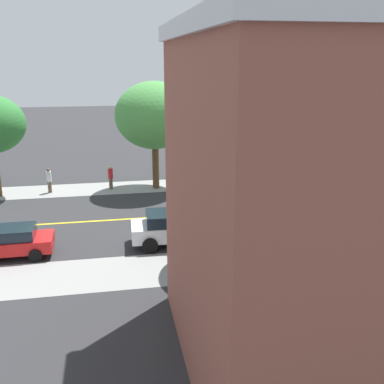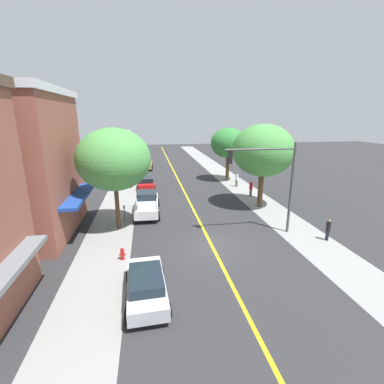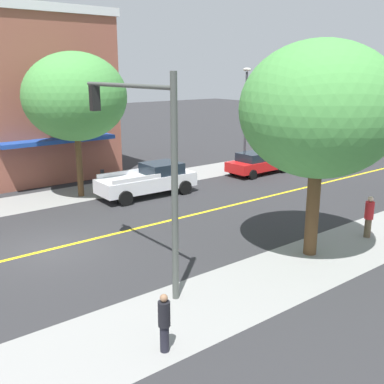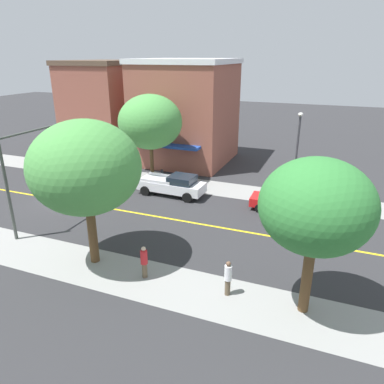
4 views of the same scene
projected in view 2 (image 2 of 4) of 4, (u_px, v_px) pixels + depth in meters
ground_plane at (212, 247)px, 18.68m from camera, size 140.00×140.00×0.00m
sidewalk_left at (103, 255)px, 17.55m from camera, size 3.47×126.00×0.01m
sidewalk_right at (309, 239)px, 19.80m from camera, size 3.47×126.00×0.01m
road_centerline_stripe at (212, 247)px, 18.68m from camera, size 0.20×126.00×0.00m
street_tree_left_near at (263, 151)px, 25.58m from camera, size 5.77×5.77×7.96m
street_tree_right_corner at (114, 160)px, 20.42m from camera, size 5.53×5.53×7.84m
street_tree_left_far at (228, 143)px, 36.46m from camera, size 4.72×4.72×7.15m
fire_hydrant at (122, 254)px, 16.92m from camera, size 0.44×0.24×0.79m
parking_meter at (124, 211)px, 22.82m from camera, size 0.12×0.18×1.43m
traffic_light_mast at (273, 174)px, 19.65m from camera, size 5.30×0.32×6.85m
street_lamp at (129, 154)px, 32.63m from camera, size 0.70×0.36×7.02m
red_sedan_left_curb at (146, 182)px, 33.36m from camera, size 2.10×4.68×1.51m
silver_sedan_left_curb at (146, 285)px, 13.19m from camera, size 2.18×4.64×1.44m
gold_sedan_left_curb at (146, 164)px, 45.59m from camera, size 2.27×4.60×1.60m
white_pickup_truck at (147, 204)px, 24.96m from camera, size 2.41×5.66×1.78m
pedestrian_white_shirt at (237, 179)px, 34.26m from camera, size 0.36×0.36×1.84m
pedestrian_black_shirt at (328, 229)px, 19.44m from camera, size 0.31×0.31×1.58m
pedestrian_red_shirt at (251, 188)px, 30.08m from camera, size 0.37×0.37×1.79m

